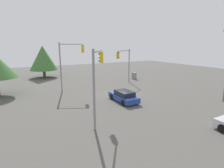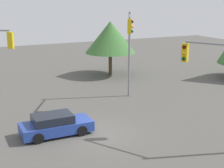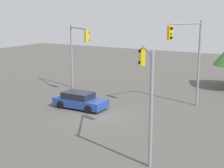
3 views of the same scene
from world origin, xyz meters
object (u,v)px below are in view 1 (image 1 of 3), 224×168
at_px(sedan_blue, 124,96).
at_px(traffic_signal_aux, 69,59).
at_px(traffic_signal_main, 97,72).
at_px(electrical_cabinet, 134,76).
at_px(traffic_signal_cross, 125,60).

distance_m(sedan_blue, traffic_signal_aux, 9.40).
relative_size(traffic_signal_main, traffic_signal_aux, 0.91).
bearing_deg(traffic_signal_aux, electrical_cabinet, 43.26).
height_order(sedan_blue, traffic_signal_aux, traffic_signal_aux).
xyz_separation_m(sedan_blue, traffic_signal_cross, (8.07, -5.27, 3.44)).
distance_m(traffic_signal_cross, electrical_cabinet, 6.05).
relative_size(traffic_signal_main, traffic_signal_cross, 1.07).
bearing_deg(sedan_blue, traffic_signal_cross, 56.85).
xyz_separation_m(traffic_signal_aux, electrical_cabinet, (3.60, -13.68, -4.02)).
relative_size(sedan_blue, electrical_cabinet, 3.31).
bearing_deg(traffic_signal_cross, traffic_signal_aux, -26.04).
xyz_separation_m(sedan_blue, traffic_signal_main, (-3.60, 4.93, 3.67)).
height_order(sedan_blue, traffic_signal_main, traffic_signal_main).
bearing_deg(traffic_signal_main, traffic_signal_aux, 30.71).
bearing_deg(traffic_signal_main, sedan_blue, -19.87).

